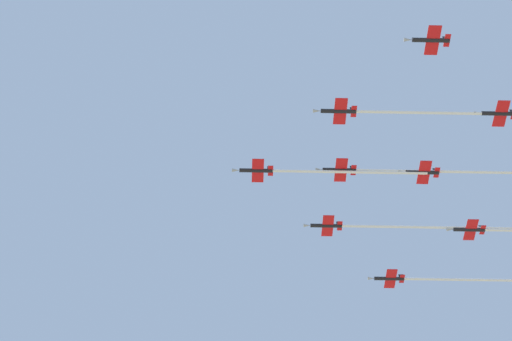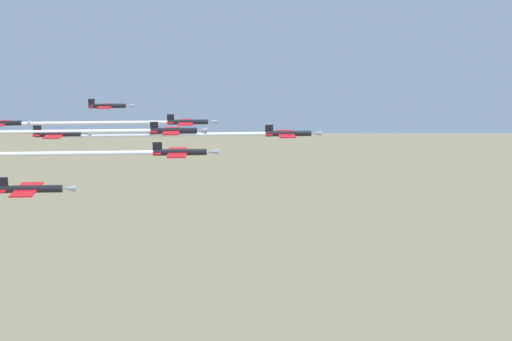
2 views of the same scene
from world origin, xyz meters
The scene contains 7 objects.
jet_lead centered at (3.22, -25.66, 161.41)m, with size 7.40×48.06×2.13m.
jet_port_inner centered at (-16.29, -41.54, 160.43)m, with size 7.40×43.95×2.13m.
jet_starboard_inner centered at (20.70, -48.33, 162.22)m, with size 7.40×55.02×2.13m.
jet_port_outer centered at (2.01, -48.58, 162.17)m, with size 7.40×53.59×2.13m.
jet_starboard_outer centered at (-35.29, -47.71, 161.03)m, with size 7.40×10.20×2.13m.
jet_port_trail centered at (1.75, -53.40, 161.73)m, with size 7.40×10.20×2.13m.
jet_starboard_trail centered at (-17.65, -67.32, 160.58)m, with size 7.40×10.20×2.13m.
Camera 2 is at (137.40, -33.07, 187.16)m, focal length 53.57 mm.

